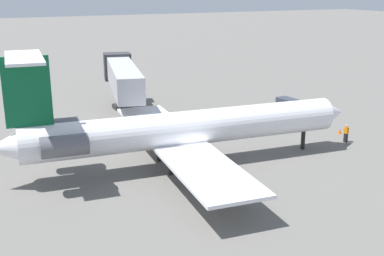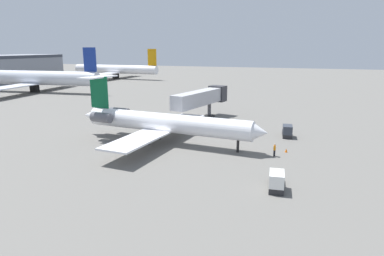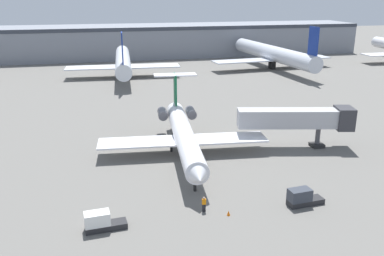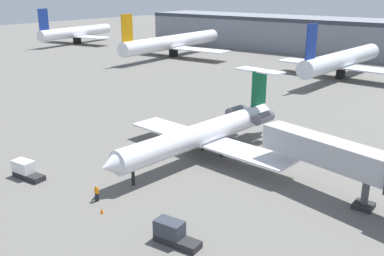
% 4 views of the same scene
% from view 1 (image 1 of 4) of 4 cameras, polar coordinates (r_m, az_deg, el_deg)
% --- Properties ---
extents(ground_plane, '(400.00, 400.00, 0.10)m').
position_cam_1_polar(ground_plane, '(37.73, 0.92, -5.21)').
color(ground_plane, '#66635E').
extents(regional_jet, '(23.95, 29.79, 9.35)m').
position_cam_1_polar(regional_jet, '(37.85, -1.71, -0.07)').
color(regional_jet, white).
rests_on(regional_jet, ground_plane).
extents(jet_bridge, '(16.87, 6.46, 6.04)m').
position_cam_1_polar(jet_bridge, '(53.90, -8.27, 6.14)').
color(jet_bridge, '#ADADB2').
rests_on(jet_bridge, ground_plane).
extents(ground_crew_marshaller, '(0.40, 0.27, 1.69)m').
position_cam_1_polar(ground_crew_marshaller, '(46.51, 17.77, -0.59)').
color(ground_crew_marshaller, black).
rests_on(ground_crew_marshaller, ground_plane).
extents(baggage_tug_trailing, '(4.11, 1.77, 1.90)m').
position_cam_1_polar(baggage_tug_trailing, '(54.95, 10.95, 2.45)').
color(baggage_tug_trailing, '#262628').
rests_on(baggage_tug_trailing, ground_plane).
extents(traffic_cone_near, '(0.36, 0.36, 0.55)m').
position_cam_1_polar(traffic_cone_near, '(49.14, 17.07, -0.34)').
color(traffic_cone_near, orange).
rests_on(traffic_cone_near, ground_plane).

